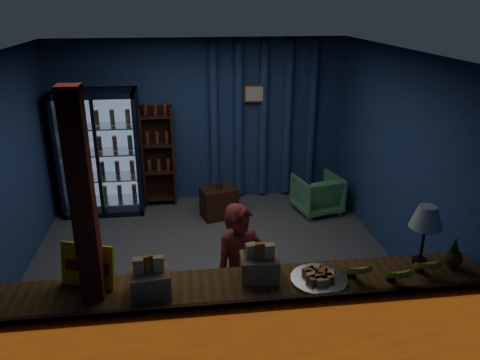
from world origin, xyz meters
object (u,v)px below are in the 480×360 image
(table_lamp, at_px, (426,219))
(pastry_tray, at_px, (319,278))
(shopkeeper, at_px, (240,274))
(green_chair, at_px, (317,194))

(table_lamp, bearing_deg, pastry_tray, -170.86)
(shopkeeper, distance_m, table_lamp, 1.73)
(green_chair, xyz_separation_m, pastry_tray, (-0.98, -3.30, 0.68))
(shopkeeper, xyz_separation_m, pastry_tray, (0.58, -0.56, 0.27))
(pastry_tray, bearing_deg, table_lamp, 9.14)
(green_chair, relative_size, table_lamp, 1.20)
(pastry_tray, bearing_deg, green_chair, 73.43)
(shopkeeper, relative_size, table_lamp, 2.56)
(green_chair, bearing_deg, table_lamp, 77.14)
(table_lamp, bearing_deg, green_chair, 89.65)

